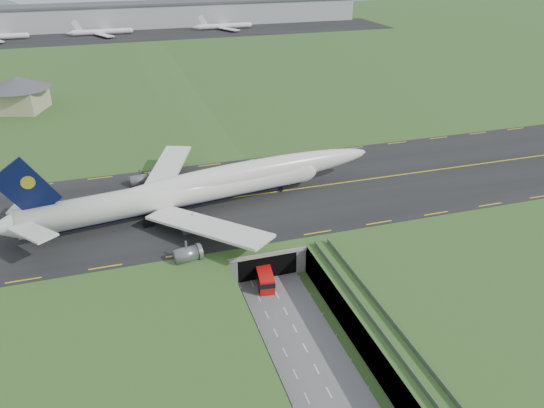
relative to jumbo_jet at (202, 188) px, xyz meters
name	(u,v)px	position (x,y,z in m)	size (l,w,h in m)	color
ground	(280,302)	(8.19, -30.13, -11.09)	(900.00, 900.00, 0.00)	#2D5622
airfield_deck	(280,289)	(8.19, -30.13, -8.09)	(800.00, 800.00, 6.00)	gray
trench_road	(294,327)	(8.19, -37.63, -10.99)	(12.00, 75.00, 0.20)	slate
taxiway	(236,198)	(8.19, 2.87, -5.00)	(800.00, 44.00, 0.18)	black
tunnel_portal	(255,242)	(8.19, -13.42, -7.75)	(17.00, 22.30, 6.00)	gray
guideway	(386,334)	(19.19, -49.24, -5.76)	(3.00, 53.00, 7.05)	#A8A8A3
jumbo_jet	(202,188)	(0.00, 0.00, 0.00)	(86.85, 56.74, 18.96)	white
shuttle_tram	(265,277)	(7.01, -24.05, -9.35)	(3.95, 8.08, 3.16)	red
service_building	(19,91)	(-46.09, 92.19, 1.90)	(27.50, 27.50, 11.79)	tan
cargo_terminal	(137,15)	(8.02, 269.28, 2.87)	(320.00, 67.00, 15.60)	#B2B2B2
distant_hills	(199,14)	(72.57, 399.87, -15.09)	(700.00, 91.00, 60.00)	slate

